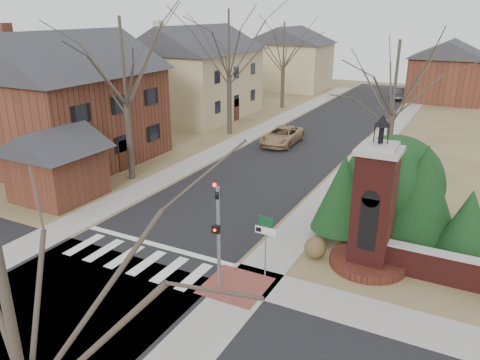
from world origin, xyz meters
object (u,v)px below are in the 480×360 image
Objects in this scene: pickup_truck at (282,136)px; distant_car at (402,93)px; traffic_signal_pole at (218,228)px; brick_gate_monument at (372,219)px; sign_post at (265,235)px.

distant_car is (5.00, 25.44, 0.03)m from pickup_truck.
traffic_signal_pole is 0.69× the size of brick_gate_monument.
sign_post is at bearing 87.71° from distant_car.
pickup_truck is (-10.60, 15.96, -1.47)m from brick_gate_monument.
distant_car is at bearing 77.61° from pickup_truck.
sign_post reaches higher than distant_car.
traffic_signal_pole reaches higher than pickup_truck.
traffic_signal_pole is at bearing -136.76° from brick_gate_monument.
pickup_truck is at bearing 106.15° from traffic_signal_pole.
traffic_signal_pole is at bearing -75.13° from pickup_truck.
distant_car is at bearing 91.13° from traffic_signal_pole.
traffic_signal_pole is at bearing 86.01° from distant_car.
brick_gate_monument is at bearing 43.24° from traffic_signal_pole.
brick_gate_monument reaches higher than traffic_signal_pole.
traffic_signal_pole is 21.30m from pickup_truck.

